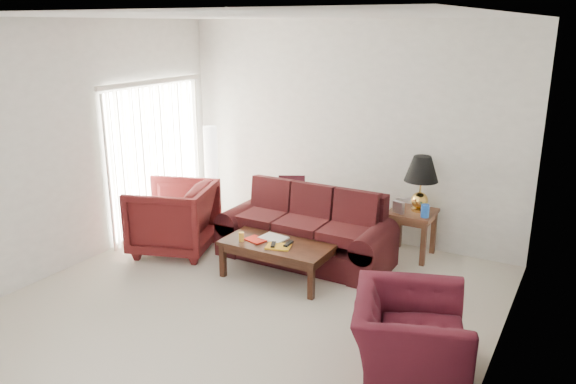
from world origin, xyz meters
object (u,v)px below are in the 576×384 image
object	(u,v)px
sofa	(305,227)
floor_lamp	(211,173)
coffee_table	(277,261)
armchair_right	(409,336)
armchair_left	(173,218)
end_table	(411,233)

from	to	relation	value
sofa	floor_lamp	distance (m)	2.15
sofa	coffee_table	world-z (taller)	sofa
armchair_right	sofa	bearing A→B (deg)	29.68
armchair_left	coffee_table	size ratio (longest dim) A/B	0.79
end_table	floor_lamp	distance (m)	3.18
sofa	armchair_left	size ratio (longest dim) A/B	2.15
sofa	end_table	bearing A→B (deg)	35.58
end_table	armchair_left	xyz separation A→B (m)	(-2.81, -1.39, 0.16)
armchair_right	coffee_table	size ratio (longest dim) A/B	0.84
armchair_left	coffee_table	xyz separation A→B (m)	(1.63, -0.06, -0.24)
sofa	coffee_table	xyz separation A→B (m)	(-0.03, -0.65, -0.22)
end_table	coffee_table	xyz separation A→B (m)	(-1.17, -1.45, -0.08)
sofa	coffee_table	bearing A→B (deg)	-92.14
armchair_left	coffee_table	bearing A→B (deg)	68.81
end_table	coffee_table	world-z (taller)	end_table
floor_lamp	coffee_table	xyz separation A→B (m)	(1.97, -1.37, -0.51)
floor_lamp	coffee_table	bearing A→B (deg)	-34.77
armchair_left	armchair_right	distance (m)	3.76
floor_lamp	coffee_table	distance (m)	2.46
floor_lamp	coffee_table	world-z (taller)	floor_lamp
armchair_left	end_table	bearing A→B (deg)	97.39
end_table	floor_lamp	world-z (taller)	floor_lamp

